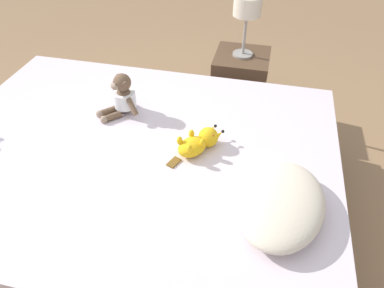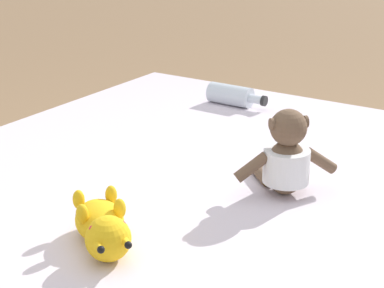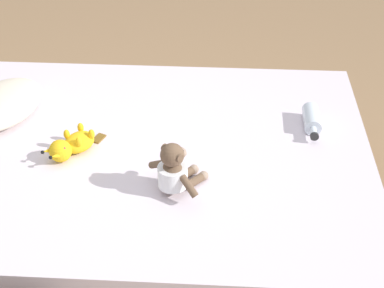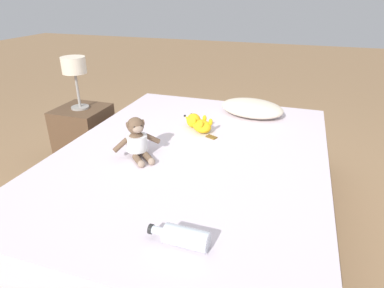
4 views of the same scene
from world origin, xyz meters
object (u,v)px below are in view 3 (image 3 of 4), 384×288
(pillow, at_px, (2,104))
(glass_bottle, at_px, (312,120))
(plush_yellow_creature, at_px, (71,145))
(plush_monkey, at_px, (175,172))
(bed, at_px, (150,191))

(pillow, height_order, glass_bottle, pillow)
(pillow, xyz_separation_m, plush_yellow_creature, (-0.30, -0.41, -0.01))
(pillow, xyz_separation_m, glass_bottle, (-0.02, -1.49, -0.02))
(plush_monkey, distance_m, glass_bottle, 0.79)
(bed, relative_size, pillow, 3.83)
(bed, distance_m, plush_monkey, 0.47)
(plush_monkey, height_order, plush_yellow_creature, plush_monkey)
(plush_yellow_creature, height_order, glass_bottle, plush_yellow_creature)
(bed, distance_m, glass_bottle, 0.84)
(bed, xyz_separation_m, plush_monkey, (-0.28, -0.15, 0.35))
(plush_monkey, bearing_deg, plush_yellow_creature, 65.44)
(pillow, xyz_separation_m, plush_monkey, (-0.52, -0.88, 0.04))
(pillow, bearing_deg, glass_bottle, -90.83)
(bed, xyz_separation_m, pillow, (0.24, 0.73, 0.31))
(glass_bottle, bearing_deg, plush_yellow_creature, 104.50)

